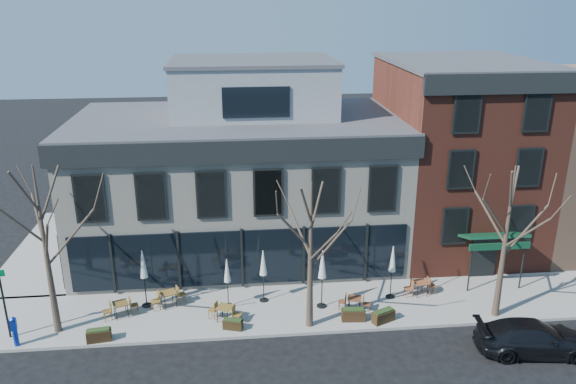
{
  "coord_description": "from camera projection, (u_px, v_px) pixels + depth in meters",
  "views": [
    {
      "loc": [
        -0.25,
        -26.22,
        14.69
      ],
      "look_at": [
        2.59,
        2.0,
        4.66
      ],
      "focal_mm": 35.0,
      "sensor_mm": 36.0,
      "label": 1
    }
  ],
  "objects": [
    {
      "name": "cafe_set_4",
      "position": [
        354.0,
        302.0,
        27.17
      ],
      "size": [
        1.63,
        0.86,
        0.84
      ],
      "color": "brown",
      "rests_on": "sidewalk_front"
    },
    {
      "name": "cafe_set_5",
      "position": [
        420.0,
        287.0,
        28.58
      ],
      "size": [
        1.75,
        0.78,
        0.9
      ],
      "color": "brown",
      "rests_on": "sidewalk_front"
    },
    {
      "name": "tree_right",
      "position": [
        506.0,
        241.0,
        25.65
      ],
      "size": [
        3.72,
        3.77,
        7.48
      ],
      "color": "#382B21",
      "rests_on": "sidewalk_front"
    },
    {
      "name": "tree_mid",
      "position": [
        311.0,
        254.0,
        24.88
      ],
      "size": [
        3.5,
        3.55,
        7.04
      ],
      "color": "#382B21",
      "rests_on": "sidewalk_front"
    },
    {
      "name": "umbrella_1",
      "position": [
        227.0,
        273.0,
        27.1
      ],
      "size": [
        0.41,
        0.41,
        2.56
      ],
      "color": "black",
      "rests_on": "sidewalk_front"
    },
    {
      "name": "cafe_set_1",
      "position": [
        169.0,
        297.0,
        27.53
      ],
      "size": [
        1.8,
        1.15,
        0.94
      ],
      "color": "brown",
      "rests_on": "sidewalk_front"
    },
    {
      "name": "corner_building",
      "position": [
        240.0,
        175.0,
        32.7
      ],
      "size": [
        18.39,
        10.39,
        11.1
      ],
      "color": "beige",
      "rests_on": "ground"
    },
    {
      "name": "cafe_set_0",
      "position": [
        121.0,
        308.0,
        26.66
      ],
      "size": [
        1.72,
        1.0,
        0.89
      ],
      "color": "brown",
      "rests_on": "sidewalk_front"
    },
    {
      "name": "sidewalk_front",
      "position": [
        310.0,
        306.0,
        27.78
      ],
      "size": [
        33.5,
        4.7,
        0.15
      ],
      "primitive_type": "cube",
      "color": "gray",
      "rests_on": "ground"
    },
    {
      "name": "sign_pole",
      "position": [
        3.0,
        299.0,
        24.55
      ],
      "size": [
        0.5,
        0.1,
        3.4
      ],
      "color": "black",
      "rests_on": "sidewalk_front"
    },
    {
      "name": "parked_sedan",
      "position": [
        533.0,
        338.0,
        24.15
      ],
      "size": [
        5.09,
        2.5,
        1.42
      ],
      "primitive_type": "imported",
      "rotation": [
        0.0,
        0.0,
        1.47
      ],
      "color": "black",
      "rests_on": "ground"
    },
    {
      "name": "umbrella_4",
      "position": [
        392.0,
        262.0,
        27.82
      ],
      "size": [
        0.46,
        0.46,
        2.85
      ],
      "color": "black",
      "rests_on": "sidewalk_front"
    },
    {
      "name": "planter_1",
      "position": [
        233.0,
        324.0,
        25.72
      ],
      "size": [
        0.97,
        0.6,
        0.5
      ],
      "color": "black",
      "rests_on": "sidewalk_front"
    },
    {
      "name": "planter_2",
      "position": [
        353.0,
        314.0,
        26.39
      ],
      "size": [
        1.13,
        0.53,
        0.62
      ],
      "color": "#311F10",
      "rests_on": "sidewalk_front"
    },
    {
      "name": "tree_corner",
      "position": [
        46.0,
        249.0,
        24.29
      ],
      "size": [
        3.93,
        3.98,
        7.92
      ],
      "color": "#382B21",
      "rests_on": "sidewalk_front"
    },
    {
      "name": "umbrella_2",
      "position": [
        263.0,
        266.0,
        27.53
      ],
      "size": [
        0.44,
        0.44,
        2.77
      ],
      "color": "black",
      "rests_on": "sidewalk_front"
    },
    {
      "name": "sidewalk_side",
      "position": [
        55.0,
        249.0,
        34.06
      ],
      "size": [
        4.5,
        12.0,
        0.15
      ],
      "primitive_type": "cube",
      "color": "gray",
      "rests_on": "ground"
    },
    {
      "name": "red_brick_building",
      "position": [
        456.0,
        154.0,
        33.54
      ],
      "size": [
        8.2,
        11.78,
        11.18
      ],
      "color": "maroon",
      "rests_on": "ground"
    },
    {
      "name": "ground",
      "position": [
        243.0,
        290.0,
        29.52
      ],
      "size": [
        120.0,
        120.0,
        0.0
      ],
      "primitive_type": "plane",
      "color": "black",
      "rests_on": "ground"
    },
    {
      "name": "call_box",
      "position": [
        14.0,
        330.0,
        24.32
      ],
      "size": [
        0.29,
        0.29,
        1.47
      ],
      "color": "#0B2794",
      "rests_on": "sidewalk_front"
    },
    {
      "name": "planter_3",
      "position": [
        383.0,
        316.0,
        26.27
      ],
      "size": [
        1.18,
        0.86,
        0.61
      ],
      "color": "#322310",
      "rests_on": "sidewalk_front"
    },
    {
      "name": "planter_0",
      "position": [
        99.0,
        335.0,
        24.82
      ],
      "size": [
        1.1,
        0.56,
        0.59
      ],
      "color": "#2F1F0F",
      "rests_on": "sidewalk_front"
    },
    {
      "name": "cafe_set_2",
      "position": [
        225.0,
        312.0,
        26.32
      ],
      "size": [
        1.7,
        1.09,
        0.89
      ],
      "color": "brown",
      "rests_on": "sidewalk_front"
    },
    {
      "name": "umbrella_0",
      "position": [
        143.0,
        267.0,
        27.01
      ],
      "size": [
        0.48,
        0.48,
        3.01
      ],
      "color": "black",
      "rests_on": "sidewalk_front"
    },
    {
      "name": "umbrella_3",
      "position": [
        322.0,
        267.0,
        26.93
      ],
      "size": [
        0.49,
        0.49,
        3.04
      ],
      "color": "black",
      "rests_on": "sidewalk_front"
    }
  ]
}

